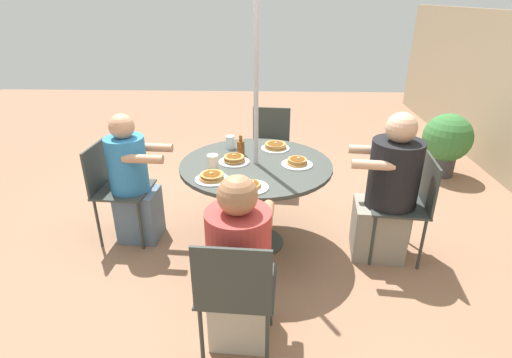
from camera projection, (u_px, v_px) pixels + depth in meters
name	position (u px, v px, depth m)	size (l,w,h in m)	color
ground_plane	(256.00, 242.00, 3.46)	(12.00, 12.00, 0.00)	#8C664C
patio_table	(256.00, 175.00, 3.20)	(1.20, 1.20, 0.74)	#383D38
umbrella_pole	(256.00, 115.00, 2.99)	(0.04, 0.04, 2.27)	#ADADB2
patio_chair_north	(236.00, 288.00, 2.17)	(0.45, 0.45, 0.85)	#333833
diner_north	(240.00, 269.00, 2.32)	(0.51, 0.38, 1.11)	beige
patio_chair_east	(409.00, 200.00, 3.10)	(0.47, 0.47, 0.85)	#333833
diner_east	(387.00, 195.00, 3.10)	(0.42, 0.55, 1.20)	gray
patio_chair_south	(270.00, 142.00, 4.33)	(0.47, 0.47, 0.85)	#333833
patio_chair_west	(114.00, 185.00, 3.36)	(0.45, 0.45, 0.85)	#333833
diner_west	(133.00, 184.00, 3.34)	(0.34, 0.52, 1.12)	slate
pancake_plate_a	(275.00, 146.00, 3.44)	(0.24, 0.24, 0.06)	white
pancake_plate_b	(297.00, 162.00, 3.11)	(0.24, 0.24, 0.06)	white
pancake_plate_c	(212.00, 177.00, 2.86)	(0.24, 0.24, 0.06)	white
pancake_plate_d	(234.00, 160.00, 3.16)	(0.24, 0.24, 0.07)	white
pancake_plate_e	(251.00, 186.00, 2.74)	(0.24, 0.24, 0.05)	white
syrup_bottle	(241.00, 148.00, 3.29)	(0.09, 0.06, 0.17)	brown
coffee_cup	(213.00, 162.00, 3.02)	(0.09, 0.09, 0.12)	beige
drinking_glass_a	(230.00, 142.00, 3.44)	(0.07, 0.07, 0.11)	silver
potted_shrub	(447.00, 140.00, 4.60)	(0.55, 0.55, 0.74)	#3D3D3F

